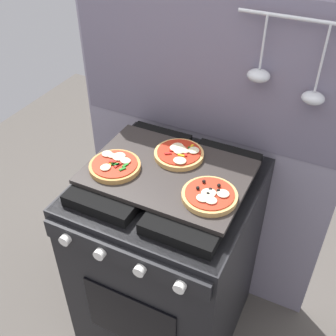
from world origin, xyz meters
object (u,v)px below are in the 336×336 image
(stove, at_px, (168,260))
(baking_tray, at_px, (168,172))
(pizza_right, at_px, (210,195))
(pizza_center, at_px, (178,153))
(pizza_left, at_px, (115,165))

(stove, xyz_separation_m, baking_tray, (0.00, 0.00, 0.46))
(stove, relative_size, baking_tray, 1.67)
(baking_tray, distance_m, pizza_right, 0.19)
(baking_tray, height_order, pizza_right, pizza_right)
(stove, xyz_separation_m, pizza_center, (-0.00, 0.09, 0.48))
(stove, xyz_separation_m, pizza_right, (0.18, -0.07, 0.48))
(baking_tray, bearing_deg, pizza_right, -21.11)
(pizza_left, relative_size, pizza_center, 1.00)
(pizza_center, bearing_deg, stove, -88.16)
(pizza_right, bearing_deg, baking_tray, 158.89)
(stove, bearing_deg, pizza_left, -158.14)
(baking_tray, xyz_separation_m, pizza_right, (0.18, -0.07, 0.02))
(stove, distance_m, baking_tray, 0.46)
(pizza_right, bearing_deg, pizza_left, 179.99)
(stove, relative_size, pizza_center, 5.14)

